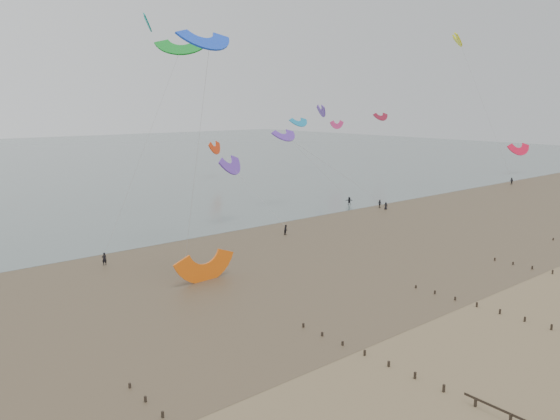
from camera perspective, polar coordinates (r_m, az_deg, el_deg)
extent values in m
plane|color=brown|center=(58.01, 21.37, -11.45)|extent=(500.00, 500.00, 0.00)
plane|color=#473A28|center=(79.58, -1.25, -4.59)|extent=(500.00, 500.00, 0.00)
ellipsoid|color=slate|center=(59.56, -7.05, -10.15)|extent=(23.60, 14.36, 0.01)
ellipsoid|color=slate|center=(89.41, 3.57, -2.86)|extent=(33.64, 18.32, 0.01)
ellipsoid|color=slate|center=(109.94, 19.12, -0.83)|extent=(19.65, 13.67, 0.01)
cube|color=black|center=(41.26, -12.16, -20.22)|extent=(0.16, 0.16, 0.51)
cube|color=black|center=(43.31, -13.88, -18.70)|extent=(0.16, 0.16, 0.48)
cube|color=black|center=(45.43, -15.42, -17.30)|extent=(0.16, 0.16, 0.45)
cube|color=black|center=(42.91, 22.95, -19.44)|extent=(0.16, 0.16, 0.68)
cube|color=black|center=(43.96, 19.75, -18.45)|extent=(0.16, 0.16, 0.65)
cube|color=black|center=(45.14, 16.74, -17.45)|extent=(0.16, 0.16, 0.62)
cube|color=black|center=(46.43, 13.93, -16.47)|extent=(0.16, 0.16, 0.59)
cube|color=black|center=(47.84, 11.30, -15.51)|extent=(0.16, 0.16, 0.57)
cube|color=black|center=(49.35, 8.84, -14.58)|extent=(0.16, 0.16, 0.54)
cube|color=black|center=(50.94, 6.56, -13.68)|extent=(0.16, 0.16, 0.51)
cube|color=black|center=(52.62, 4.43, -12.82)|extent=(0.16, 0.16, 0.48)
cube|color=black|center=(54.38, 2.46, -12.00)|extent=(0.16, 0.16, 0.45)
cube|color=black|center=(59.82, 26.51, -10.92)|extent=(0.16, 0.16, 0.62)
cube|color=black|center=(60.81, 24.21, -10.38)|extent=(0.16, 0.16, 0.59)
cube|color=black|center=(61.89, 22.00, -9.85)|extent=(0.16, 0.16, 0.57)
cube|color=black|center=(63.06, 19.88, -9.32)|extent=(0.16, 0.16, 0.54)
cube|color=black|center=(64.31, 17.84, -8.80)|extent=(0.16, 0.16, 0.51)
cube|color=black|center=(65.65, 15.88, -8.29)|extent=(0.16, 0.16, 0.48)
cube|color=black|center=(67.07, 14.01, -7.80)|extent=(0.16, 0.16, 0.45)
cube|color=black|center=(78.52, 26.59, -5.85)|extent=(0.16, 0.16, 0.54)
cube|color=black|center=(79.53, 24.86, -5.51)|extent=(0.16, 0.16, 0.51)
cube|color=black|center=(80.62, 23.17, -5.17)|extent=(0.16, 0.16, 0.48)
cube|color=black|center=(81.78, 21.53, -4.83)|extent=(0.16, 0.16, 0.45)
cube|color=black|center=(97.59, 26.64, -2.75)|extent=(0.16, 0.16, 0.45)
imported|color=black|center=(77.54, -17.89, -4.88)|extent=(0.68, 0.47, 1.78)
imported|color=black|center=(114.50, 11.00, 0.43)|extent=(0.86, 0.90, 1.55)
imported|color=black|center=(160.12, 23.04, 2.80)|extent=(1.03, 1.13, 1.89)
imported|color=black|center=(116.31, 10.39, 0.66)|extent=(0.59, 1.06, 1.72)
imported|color=black|center=(118.59, 7.25, 0.95)|extent=(1.61, 1.35, 1.74)
imported|color=black|center=(90.80, 0.64, -2.08)|extent=(0.99, 0.89, 1.68)
imported|color=black|center=(71.25, -9.91, -5.91)|extent=(1.30, 1.19, 1.75)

